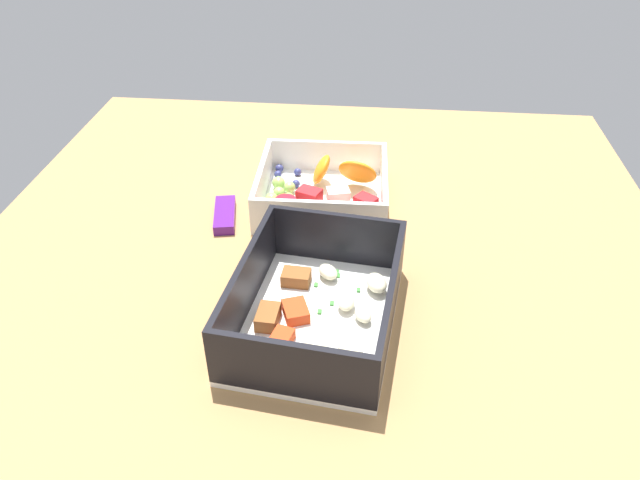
% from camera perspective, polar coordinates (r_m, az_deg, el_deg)
% --- Properties ---
extents(table_surface, '(0.80, 0.80, 0.02)m').
position_cam_1_polar(table_surface, '(0.69, 0.23, -1.55)').
color(table_surface, '#9E7547').
rests_on(table_surface, ground).
extents(pasta_container, '(0.21, 0.17, 0.07)m').
position_cam_1_polar(pasta_container, '(0.57, -0.32, -6.31)').
color(pasta_container, white).
rests_on(pasta_container, table_surface).
extents(fruit_bowl, '(0.16, 0.16, 0.06)m').
position_cam_1_polar(fruit_bowl, '(0.75, 0.25, 4.64)').
color(fruit_bowl, white).
rests_on(fruit_bowl, table_surface).
extents(candy_bar, '(0.07, 0.04, 0.01)m').
position_cam_1_polar(candy_bar, '(0.73, -9.01, 2.37)').
color(candy_bar, '#51197A').
rests_on(candy_bar, table_surface).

